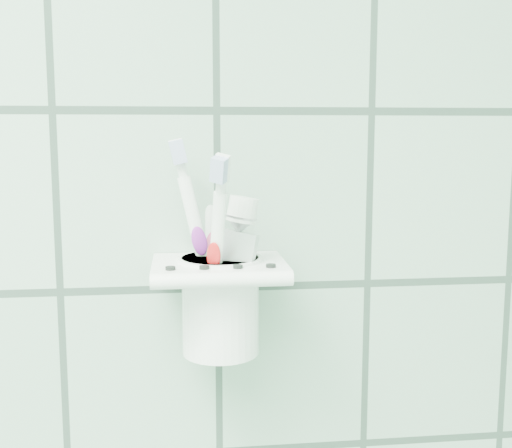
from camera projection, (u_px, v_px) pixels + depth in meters
holder_bracket at (219, 270)px, 0.62m from camera, size 0.13×0.10×0.04m
cup at (220, 301)px, 0.63m from camera, size 0.08×0.08×0.10m
toothbrush_pink at (222, 239)px, 0.63m from camera, size 0.05×0.02×0.20m
toothbrush_blue at (212, 248)px, 0.61m from camera, size 0.02×0.07×0.19m
toothbrush_orange at (210, 243)px, 0.62m from camera, size 0.03×0.07×0.20m
toothpaste_tube at (217, 262)px, 0.60m from camera, size 0.06×0.04×0.16m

